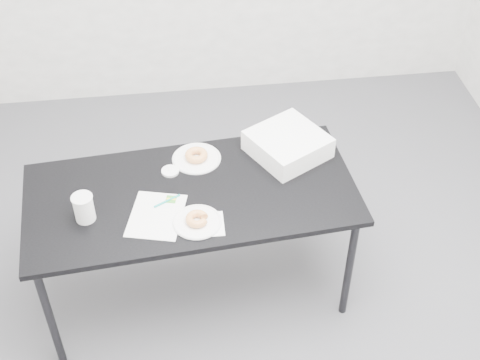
{
  "coord_description": "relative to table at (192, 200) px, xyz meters",
  "views": [
    {
      "loc": [
        -0.26,
        -2.25,
        2.89
      ],
      "look_at": [
        0.03,
        0.02,
        0.83
      ],
      "focal_mm": 50.0,
      "sensor_mm": 36.0,
      "label": 1
    }
  ],
  "objects": [
    {
      "name": "floor",
      "position": [
        0.19,
        -0.09,
        -0.66
      ],
      "size": [
        4.0,
        4.0,
        0.0
      ],
      "primitive_type": "plane",
      "color": "#525157",
      "rests_on": "ground"
    },
    {
      "name": "table",
      "position": [
        0.0,
        0.0,
        0.0
      ],
      "size": [
        1.63,
        0.86,
        0.72
      ],
      "rotation": [
        0.0,
        0.0,
        0.08
      ],
      "color": "black",
      "rests_on": "floor"
    },
    {
      "name": "scorecard",
      "position": [
        -0.17,
        -0.14,
        0.06
      ],
      "size": [
        0.3,
        0.35,
        0.0
      ],
      "primitive_type": "cube",
      "rotation": [
        0.0,
        0.0,
        -0.25
      ],
      "color": "white",
      "rests_on": "table"
    },
    {
      "name": "logo_patch",
      "position": [
        -0.1,
        -0.04,
        0.06
      ],
      "size": [
        0.06,
        0.06,
        0.0
      ],
      "primitive_type": "cube",
      "rotation": [
        0.0,
        0.0,
        -0.25
      ],
      "color": "green",
      "rests_on": "scorecard"
    },
    {
      "name": "pen",
      "position": [
        -0.12,
        -0.05,
        0.06
      ],
      "size": [
        0.13,
        0.08,
        0.01
      ],
      "primitive_type": "cylinder",
      "rotation": [
        0.0,
        1.57,
        0.5
      ],
      "color": "#0C877F",
      "rests_on": "scorecard"
    },
    {
      "name": "napkin",
      "position": [
        0.05,
        -0.22,
        0.06
      ],
      "size": [
        0.16,
        0.16,
        0.0
      ],
      "primitive_type": "cube",
      "rotation": [
        0.0,
        0.0,
        -0.03
      ],
      "color": "white",
      "rests_on": "table"
    },
    {
      "name": "plate_near",
      "position": [
        0.01,
        -0.21,
        0.06
      ],
      "size": [
        0.22,
        0.22,
        0.01
      ],
      "primitive_type": "cylinder",
      "color": "white",
      "rests_on": "napkin"
    },
    {
      "name": "donut_near",
      "position": [
        0.01,
        -0.21,
        0.08
      ],
      "size": [
        0.12,
        0.12,
        0.04
      ],
      "primitive_type": "torus",
      "rotation": [
        0.0,
        0.0,
        -0.17
      ],
      "color": "#CC7E40",
      "rests_on": "plate_near"
    },
    {
      "name": "plate_far",
      "position": [
        0.05,
        0.24,
        0.06
      ],
      "size": [
        0.25,
        0.25,
        0.01
      ],
      "primitive_type": "cylinder",
      "color": "white",
      "rests_on": "table"
    },
    {
      "name": "donut_far",
      "position": [
        0.05,
        0.24,
        0.08
      ],
      "size": [
        0.12,
        0.12,
        0.04
      ],
      "primitive_type": "torus",
      "rotation": [
        0.0,
        0.0,
        0.09
      ],
      "color": "#CC7E40",
      "rests_on": "plate_far"
    },
    {
      "name": "coffee_cup",
      "position": [
        -0.49,
        -0.12,
        0.12
      ],
      "size": [
        0.09,
        0.09,
        0.14
      ],
      "primitive_type": "cylinder",
      "color": "white",
      "rests_on": "table"
    },
    {
      "name": "cup_lid",
      "position": [
        -0.09,
        0.16,
        0.06
      ],
      "size": [
        0.09,
        0.09,
        0.01
      ],
      "primitive_type": "cylinder",
      "color": "white",
      "rests_on": "table"
    },
    {
      "name": "bakery_box",
      "position": [
        0.51,
        0.23,
        0.11
      ],
      "size": [
        0.46,
        0.46,
        0.11
      ],
      "primitive_type": "cube",
      "rotation": [
        0.0,
        0.0,
        0.51
      ],
      "color": "white",
      "rests_on": "table"
    }
  ]
}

